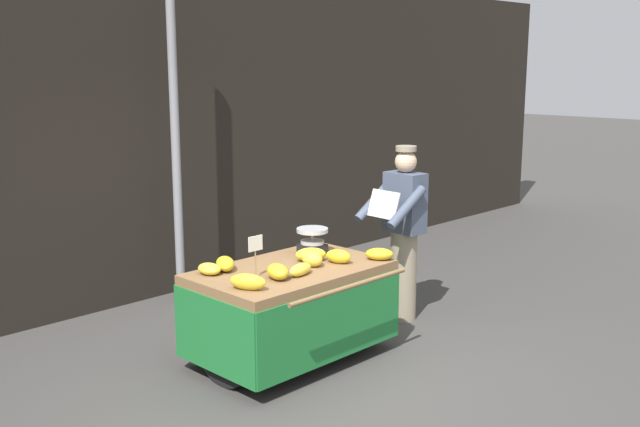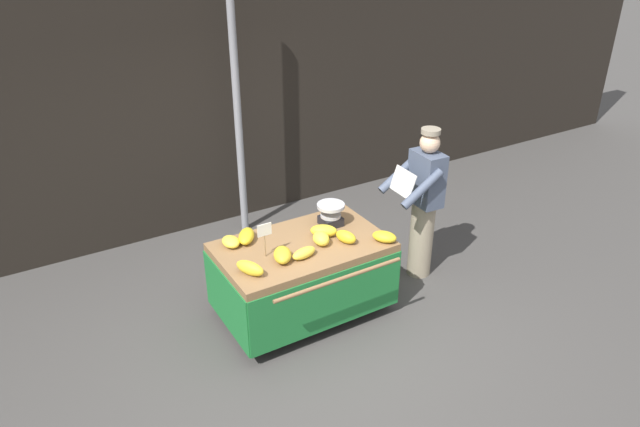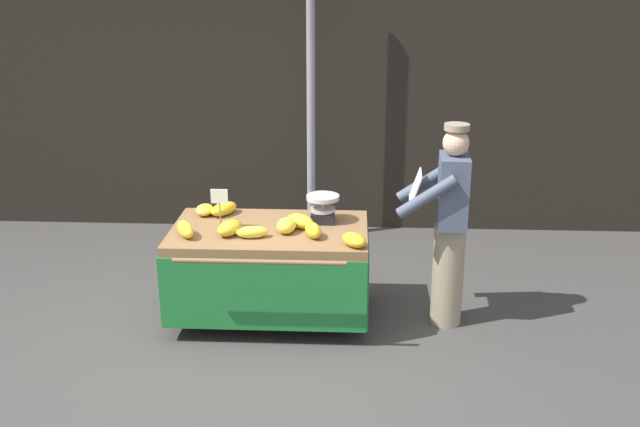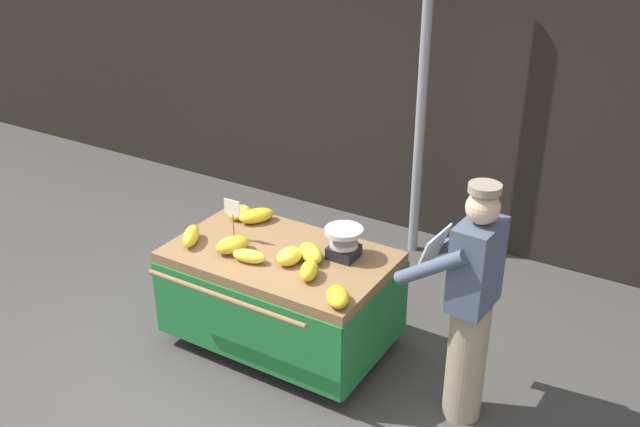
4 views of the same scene
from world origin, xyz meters
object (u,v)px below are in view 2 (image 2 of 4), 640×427
banana_bunch_8 (324,231)px  banana_bunch_1 (231,242)px  banana_bunch_6 (304,253)px  banana_bunch_0 (246,236)px  vendor_person (423,204)px  price_sign (265,233)px  banana_bunch_4 (282,255)px  banana_cart (302,264)px  weighing_scale (331,214)px  banana_bunch_2 (250,268)px  street_pole (237,104)px  banana_bunch_3 (321,238)px  banana_bunch_7 (384,237)px  banana_bunch_5 (346,237)px

banana_bunch_8 → banana_bunch_1: bearing=161.2°
banana_bunch_1 → banana_bunch_6: (0.49, -0.54, 0.00)m
banana_bunch_0 → vendor_person: bearing=-10.1°
price_sign → vendor_person: bearing=0.2°
banana_bunch_4 → banana_cart: bearing=29.4°
weighing_scale → banana_bunch_2: size_ratio=0.98×
weighing_scale → banana_bunch_8: size_ratio=1.06×
street_pole → banana_bunch_3: (-0.08, -2.03, -0.79)m
price_sign → banana_bunch_4: bearing=-54.9°
banana_bunch_3 → vendor_person: (1.32, 0.08, -0.00)m
banana_bunch_7 → banana_bunch_5: bearing=151.8°
banana_bunch_7 → vendor_person: size_ratio=0.14×
price_sign → banana_bunch_7: (1.11, -0.34, -0.20)m
weighing_scale → banana_bunch_7: bearing=-64.2°
banana_bunch_4 → banana_bunch_6: 0.20m
banana_bunch_5 → vendor_person: (1.10, 0.17, -0.00)m
banana_bunch_0 → banana_bunch_7: 1.33m
banana_bunch_4 → banana_bunch_7: 1.02m
banana_bunch_8 → vendor_person: vendor_person is taller
banana_bunch_3 → street_pole: bearing=87.8°
banana_bunch_2 → price_sign: bearing=38.5°
banana_bunch_7 → banana_bunch_4: bearing=168.8°
banana_bunch_0 → banana_bunch_4: (0.14, -0.49, 0.00)m
banana_bunch_0 → price_sign: bearing=-84.4°
weighing_scale → banana_bunch_4: (-0.74, -0.35, -0.06)m
price_sign → banana_bunch_4: (0.10, -0.14, -0.19)m
banana_bunch_1 → banana_bunch_2: size_ratio=0.76×
banana_bunch_3 → banana_bunch_5: (0.22, -0.09, -0.00)m
banana_bunch_6 → street_pole: bearing=81.1°
vendor_person → banana_cart: bearing=179.3°
price_sign → vendor_person: (1.88, 0.01, -0.19)m
banana_bunch_4 → banana_bunch_8: size_ratio=1.01×
banana_bunch_1 → banana_bunch_7: bearing=-27.6°
weighing_scale → banana_bunch_3: (-0.28, -0.28, -0.06)m
banana_bunch_0 → banana_bunch_2: size_ratio=1.01×
banana_cart → banana_bunch_4: banana_bunch_4 is taller
banana_bunch_0 → banana_bunch_6: banana_bunch_0 is taller
price_sign → banana_bunch_1: 0.44m
banana_bunch_6 → vendor_person: 1.60m
weighing_scale → banana_bunch_5: 0.38m
weighing_scale → banana_bunch_0: size_ratio=0.97×
banana_bunch_1 → banana_bunch_5: size_ratio=0.97×
street_pole → banana_bunch_5: size_ratio=14.85×
street_pole → weighing_scale: (0.21, -1.75, -0.73)m
price_sign → banana_bunch_3: bearing=-7.6°
banana_bunch_4 → banana_bunch_6: banana_bunch_4 is taller
street_pole → banana_bunch_5: bearing=-86.1°
banana_cart → vendor_person: (1.47, -0.02, 0.28)m
banana_bunch_4 → banana_bunch_8: bearing=19.0°
vendor_person → banana_bunch_3: bearing=-176.5°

